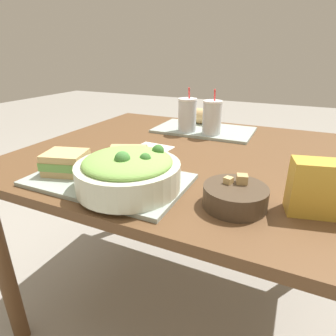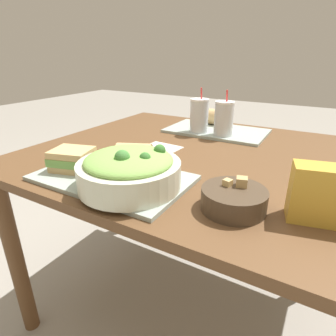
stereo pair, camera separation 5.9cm
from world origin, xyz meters
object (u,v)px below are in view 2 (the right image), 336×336
(soup_bowl, at_px, (234,198))
(napkin_folded, at_px, (163,147))
(baguette_far, at_px, (215,117))
(drink_cup_red, at_px, (224,120))
(drink_cup_dark, at_px, (199,117))
(chip_bag, at_px, (325,195))
(baguette_near, at_px, (135,155))
(salad_bowl, at_px, (129,169))
(sandwich_near, at_px, (73,159))

(soup_bowl, xyz_separation_m, napkin_folded, (-0.39, 0.31, -0.03))
(baguette_far, xyz_separation_m, drink_cup_red, (0.10, -0.17, 0.03))
(drink_cup_dark, height_order, drink_cup_red, drink_cup_dark)
(baguette_far, relative_size, drink_cup_red, 0.45)
(baguette_far, height_order, chip_bag, chip_bag)
(baguette_near, relative_size, drink_cup_red, 0.67)
(baguette_far, bearing_deg, chip_bag, -141.75)
(drink_cup_dark, relative_size, chip_bag, 1.27)
(salad_bowl, distance_m, soup_bowl, 0.28)
(drink_cup_dark, bearing_deg, soup_bowl, -58.63)
(drink_cup_red, distance_m, chip_bag, 0.66)
(salad_bowl, distance_m, baguette_near, 0.14)
(salad_bowl, height_order, baguette_far, salad_bowl)
(salad_bowl, height_order, drink_cup_red, drink_cup_red)
(baguette_near, height_order, napkin_folded, baguette_near)
(drink_cup_red, bearing_deg, drink_cup_dark, 180.00)
(salad_bowl, distance_m, chip_bag, 0.46)
(baguette_far, height_order, napkin_folded, baguette_far)
(baguette_far, relative_size, drink_cup_dark, 0.45)
(sandwich_near, distance_m, baguette_near, 0.19)
(sandwich_near, bearing_deg, napkin_folded, 56.01)
(salad_bowl, height_order, napkin_folded, salad_bowl)
(baguette_far, distance_m, drink_cup_dark, 0.17)
(baguette_near, distance_m, baguette_far, 0.66)
(chip_bag, height_order, napkin_folded, chip_bag)
(baguette_near, bearing_deg, salad_bowl, -173.74)
(soup_bowl, xyz_separation_m, baguette_near, (-0.34, 0.08, 0.02))
(napkin_folded, bearing_deg, salad_bowl, -72.41)
(drink_cup_red, bearing_deg, salad_bowl, -93.94)
(baguette_near, xyz_separation_m, baguette_far, (0.01, 0.66, 0.00))
(drink_cup_red, xyz_separation_m, chip_bag, (0.41, -0.52, -0.02))
(sandwich_near, xyz_separation_m, baguette_near, (0.15, 0.11, 0.01))
(soup_bowl, relative_size, drink_cup_red, 0.80)
(soup_bowl, height_order, baguette_far, baguette_far)
(salad_bowl, distance_m, napkin_folded, 0.38)
(drink_cup_red, relative_size, chip_bag, 1.26)
(salad_bowl, height_order, chip_bag, chip_bag)
(salad_bowl, distance_m, drink_cup_dark, 0.61)
(soup_bowl, distance_m, drink_cup_dark, 0.67)
(sandwich_near, relative_size, baguette_far, 1.66)
(soup_bowl, height_order, drink_cup_red, drink_cup_red)
(soup_bowl, xyz_separation_m, chip_bag, (0.18, 0.05, 0.04))
(chip_bag, bearing_deg, salad_bowl, 178.13)
(chip_bag, xyz_separation_m, napkin_folded, (-0.57, 0.27, -0.06))
(sandwich_near, height_order, napkin_folded, sandwich_near)
(napkin_folded, bearing_deg, drink_cup_dark, 81.00)
(soup_bowl, bearing_deg, sandwich_near, -176.21)
(baguette_near, xyz_separation_m, chip_bag, (0.53, -0.03, 0.01))
(sandwich_near, height_order, drink_cup_dark, drink_cup_dark)
(sandwich_near, xyz_separation_m, drink_cup_red, (0.27, 0.60, 0.04))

